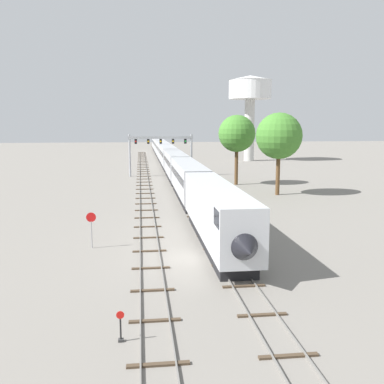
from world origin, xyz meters
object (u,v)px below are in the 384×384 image
signal_gantry (161,145)px  trackside_tree_left (237,134)px  water_tower (250,93)px  stop_sign (91,225)px  passenger_train (168,156)px  switch_stand (121,331)px  trackside_tree_mid (279,136)px

signal_gantry → trackside_tree_left: 17.46m
water_tower → stop_sign: 85.89m
passenger_train → switch_stand: size_ratio=98.88×
switch_stand → water_tower: bearing=72.4°
passenger_train → trackside_tree_mid: size_ratio=12.84×
trackside_tree_mid → passenger_train: bearing=108.1°
signal_gantry → switch_stand: 62.66m
passenger_train → water_tower: water_tower is taller
signal_gantry → trackside_tree_left: size_ratio=1.09×
trackside_tree_left → trackside_tree_mid: 11.12m
signal_gantry → trackside_tree_left: (11.49, -12.93, 2.41)m
stop_sign → trackside_tree_mid: trackside_tree_mid is taller
water_tower → trackside_tree_mid: bearing=-100.1°
switch_stand → trackside_tree_left: 52.52m
signal_gantry → passenger_train: bearing=81.7°
water_tower → trackside_tree_mid: size_ratio=1.95×
switch_stand → signal_gantry: bearing=85.5°
water_tower → switch_stand: bearing=-107.6°
stop_sign → trackside_tree_left: (19.24, 33.99, 6.27)m
signal_gantry → trackside_tree_mid: size_ratio=1.08×
switch_stand → trackside_tree_left: size_ratio=0.13×
trackside_tree_mid → trackside_tree_left: bearing=108.2°
passenger_train → stop_sign: 63.20m
switch_stand → trackside_tree_mid: 44.18m
switch_stand → trackside_tree_left: trackside_tree_left is taller
water_tower → stop_sign: size_ratio=7.63×
water_tower → stop_sign: bearing=-112.6°
passenger_train → signal_gantry: size_ratio=11.93×
signal_gantry → stop_sign: bearing=-99.4°
switch_stand → stop_sign: stop_sign is taller
passenger_train → switch_stand: (-7.10, -77.73, -2.09)m
signal_gantry → switch_stand: signal_gantry is taller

